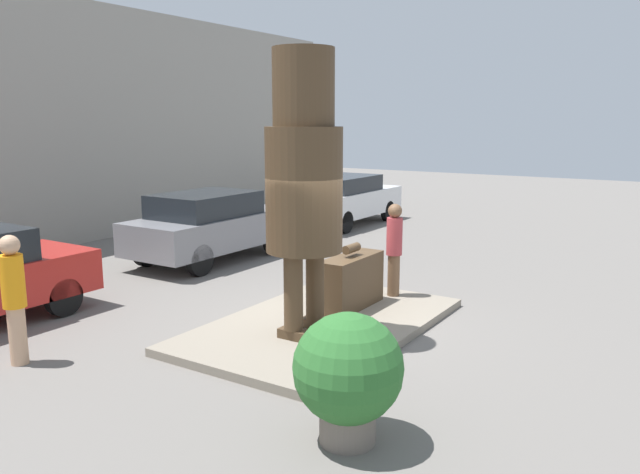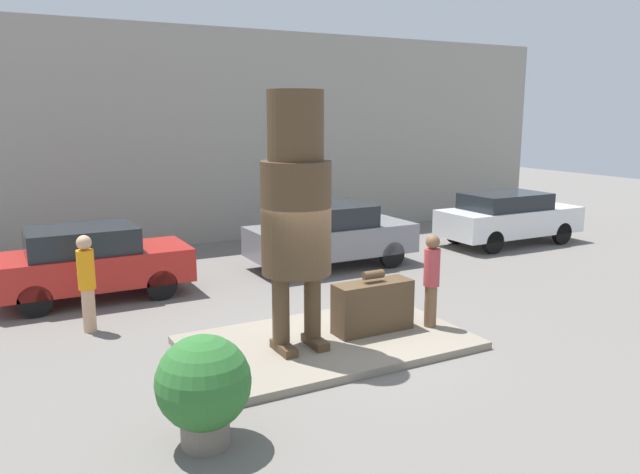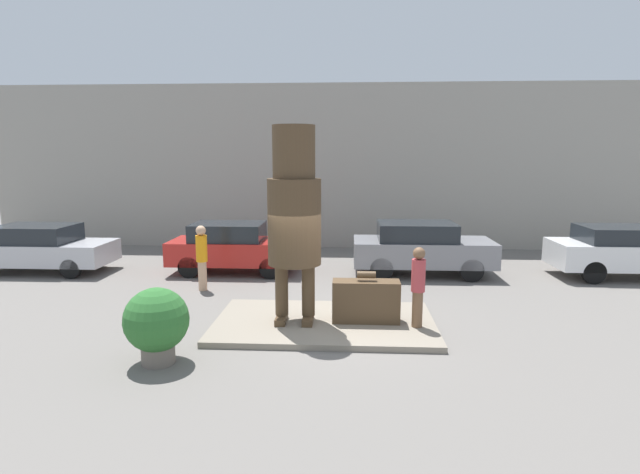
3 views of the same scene
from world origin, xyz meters
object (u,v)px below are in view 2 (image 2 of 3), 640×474
tourist (432,277)px  parked_car_grey (330,234)px  statue_figure (296,202)px  parked_car_white (509,217)px  parked_car_red (91,261)px  planter_pot (204,386)px  giant_suitcase (373,306)px  worker_hivis (87,279)px

tourist → parked_car_grey: bearing=81.2°
statue_figure → parked_car_white: bearing=27.2°
parked_car_red → planter_pot: bearing=-88.0°
giant_suitcase → parked_car_grey: parked_car_grey is taller
tourist → parked_car_white: (7.04, 5.17, -0.22)m
parked_car_red → tourist: bearing=-45.4°
giant_suitcase → parked_car_white: size_ratio=0.32×
tourist → parked_car_red: 7.28m
parked_car_white → planter_pot: (-11.91, -7.03, -0.08)m
tourist → parked_car_red: size_ratio=0.42×
giant_suitcase → planter_pot: (-3.80, -2.15, 0.18)m
tourist → parked_car_grey: tourist is taller
parked_car_grey → worker_hivis: 6.67m
tourist → worker_hivis: 6.27m
giant_suitcase → planter_pot: planter_pot is taller
parked_car_grey → parked_car_white: (6.23, -0.07, -0.03)m
parked_car_red → parked_car_grey: bearing=0.6°
parked_car_grey → worker_hivis: size_ratio=2.36×
giant_suitcase → tourist: 1.21m
parked_car_red → parked_car_white: (12.15, -0.00, 0.01)m
tourist → parked_car_red: bearing=134.6°
statue_figure → parked_car_red: bearing=116.8°
statue_figure → worker_hivis: (-2.88, 2.82, -1.59)m
statue_figure → parked_car_grey: 6.31m
planter_pot → worker_hivis: bearing=97.2°
tourist → planter_pot: bearing=-159.1°
parked_car_red → planter_pot: 7.04m
giant_suitcase → planter_pot: 4.37m
tourist → planter_pot: size_ratio=1.23×
parked_car_white → planter_pot: size_ratio=3.24×
parked_car_grey → planter_pot: 9.09m
giant_suitcase → worker_hivis: size_ratio=0.80×
planter_pot → worker_hivis: 4.94m
planter_pot → parked_car_grey: bearing=51.3°
giant_suitcase → planter_pot: bearing=-150.6°
giant_suitcase → parked_car_red: size_ratio=0.36×
parked_car_grey → parked_car_white: parked_car_grey is taller
statue_figure → worker_hivis: 4.33m
planter_pot → giant_suitcase: bearing=29.4°
parked_car_grey → parked_car_white: bearing=-0.6°
statue_figure → parked_car_white: size_ratio=0.93×
tourist → parked_car_white: size_ratio=0.38×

